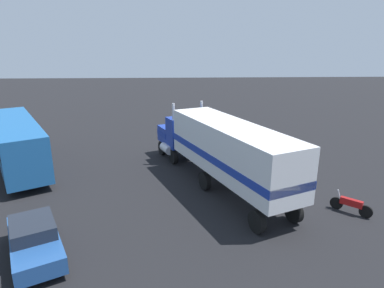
{
  "coord_description": "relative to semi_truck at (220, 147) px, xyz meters",
  "views": [
    {
      "loc": [
        -25.39,
        0.59,
        8.51
      ],
      "look_at": [
        -2.85,
        -0.46,
        1.6
      ],
      "focal_mm": 31.02,
      "sensor_mm": 36.0,
      "label": 1
    }
  ],
  "objects": [
    {
      "name": "ground_plane",
      "position": [
        6.52,
        2.0,
        -2.52
      ],
      "size": [
        120.0,
        120.0,
        0.0
      ],
      "primitive_type": "plane",
      "color": "black"
    },
    {
      "name": "lane_stripe_near",
      "position": [
        7.94,
        -1.5,
        -2.52
      ],
      "size": [
        4.19,
        1.65,
        0.01
      ],
      "primitive_type": "cube",
      "rotation": [
        0.0,
        0.0,
        0.35
      ],
      "color": "silver",
      "rests_on": "ground_plane"
    },
    {
      "name": "lane_stripe_mid",
      "position": [
        4.94,
        -4.34,
        -2.52
      ],
      "size": [
        4.11,
        1.89,
        0.01
      ],
      "primitive_type": "cube",
      "rotation": [
        0.0,
        0.0,
        0.41
      ],
      "color": "silver",
      "rests_on": "ground_plane"
    },
    {
      "name": "semi_truck",
      "position": [
        0.0,
        0.0,
        0.0
      ],
      "size": [
        14.0,
        7.85,
        4.5
      ],
      "color": "#193399",
      "rests_on": "ground_plane"
    },
    {
      "name": "person_bystander",
      "position": [
        2.52,
        -2.03,
        -1.63
      ],
      "size": [
        0.39,
        0.48,
        1.63
      ],
      "color": "#2D3347",
      "rests_on": "ground_plane"
    },
    {
      "name": "parked_bus",
      "position": [
        3.68,
        13.7,
        -0.46
      ],
      "size": [
        10.79,
        7.74,
        3.4
      ],
      "color": "#1E5999",
      "rests_on": "ground_plane"
    },
    {
      "name": "parked_car",
      "position": [
        -6.77,
        8.49,
        -1.72
      ],
      "size": [
        4.73,
        3.63,
        1.57
      ],
      "color": "#234C8C",
      "rests_on": "ground_plane"
    },
    {
      "name": "motorcycle",
      "position": [
        -3.79,
        -6.36,
        -2.04
      ],
      "size": [
        1.52,
        1.6,
        1.12
      ],
      "color": "black",
      "rests_on": "ground_plane"
    }
  ]
}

